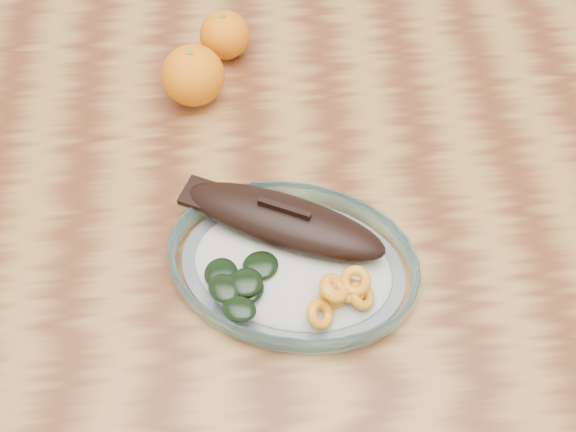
{
  "coord_description": "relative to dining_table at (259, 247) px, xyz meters",
  "views": [
    {
      "loc": [
        -0.0,
        -0.49,
        1.44
      ],
      "look_at": [
        0.03,
        -0.04,
        0.77
      ],
      "focal_mm": 45.0,
      "sensor_mm": 36.0,
      "label": 1
    }
  ],
  "objects": [
    {
      "name": "orange_left",
      "position": [
        -0.07,
        0.18,
        0.14
      ],
      "size": [
        0.08,
        0.08,
        0.08
      ],
      "primitive_type": "sphere",
      "color": "orange",
      "rests_on": "dining_table"
    },
    {
      "name": "orange_right",
      "position": [
        -0.03,
        0.25,
        0.13
      ],
      "size": [
        0.07,
        0.07,
        0.07
      ],
      "primitive_type": "sphere",
      "color": "orange",
      "rests_on": "dining_table"
    },
    {
      "name": "plated_meal",
      "position": [
        0.03,
        -0.09,
        0.12
      ],
      "size": [
        0.62,
        0.62,
        0.08
      ],
      "rotation": [
        0.0,
        0.0,
        -0.31
      ],
      "color": "white",
      "rests_on": "dining_table"
    },
    {
      "name": "dining_table",
      "position": [
        0.0,
        0.0,
        0.0
      ],
      "size": [
        1.2,
        0.8,
        0.75
      ],
      "color": "#5B2C15",
      "rests_on": "ground"
    },
    {
      "name": "ground",
      "position": [
        0.0,
        0.0,
        -0.65
      ],
      "size": [
        3.0,
        3.0,
        0.0
      ],
      "primitive_type": "plane",
      "color": "slate",
      "rests_on": "ground"
    }
  ]
}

